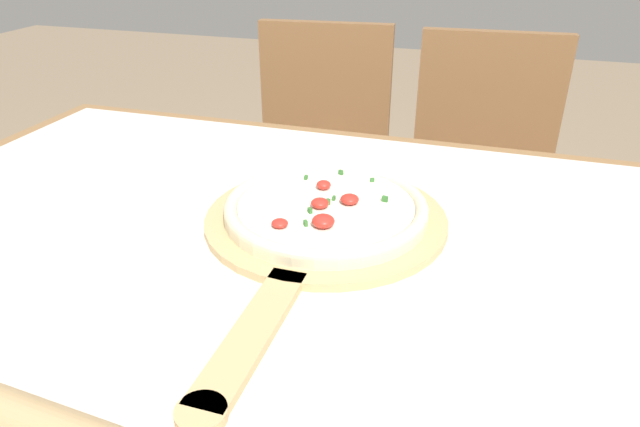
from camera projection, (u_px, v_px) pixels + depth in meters
dining_table at (288, 313)px, 0.82m from camera, size 1.45×1.04×0.75m
towel_cloth at (286, 257)px, 0.78m from camera, size 1.37×0.96×0.00m
pizza_peel at (321, 227)px, 0.83m from camera, size 0.36×0.60×0.01m
pizza at (326, 208)px, 0.85m from camera, size 0.30×0.30×0.04m
chair_left at (319, 161)px, 1.67m from camera, size 0.44×0.44×0.90m
chair_right at (479, 181)px, 1.55m from camera, size 0.43×0.43×0.90m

